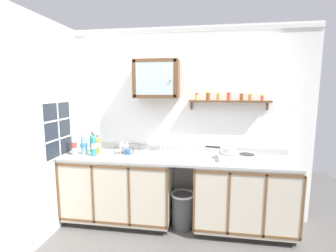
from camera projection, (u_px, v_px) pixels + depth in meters
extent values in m
plane|color=#565451|center=(170.00, 243.00, 2.84)|extent=(5.90, 5.90, 0.00)
cube|color=white|center=(178.00, 124.00, 3.38)|extent=(3.50, 0.05, 2.57)
cube|color=white|center=(178.00, 30.00, 3.17)|extent=(3.50, 0.02, 0.05)
cube|color=white|center=(32.00, 134.00, 2.64)|extent=(0.05, 3.52, 2.57)
cube|color=black|center=(122.00, 216.00, 3.37)|extent=(1.35, 0.57, 0.08)
cube|color=beige|center=(120.00, 186.00, 3.28)|extent=(1.38, 0.63, 0.80)
cube|color=brown|center=(110.00, 167.00, 2.92)|extent=(1.38, 0.01, 0.03)
cube|color=brown|center=(112.00, 223.00, 3.02)|extent=(1.38, 0.01, 0.03)
cube|color=brown|center=(58.00, 192.00, 3.07)|extent=(0.02, 0.01, 0.74)
cube|color=brown|center=(93.00, 195.00, 3.00)|extent=(0.02, 0.01, 0.74)
cube|color=brown|center=(129.00, 197.00, 2.93)|extent=(0.02, 0.01, 0.74)
cube|color=brown|center=(167.00, 200.00, 2.86)|extent=(0.02, 0.01, 0.74)
cube|color=black|center=(241.00, 225.00, 3.13)|extent=(1.14, 0.57, 0.08)
cube|color=beige|center=(243.00, 194.00, 3.04)|extent=(1.17, 0.63, 0.80)
cube|color=brown|center=(248.00, 174.00, 2.67)|extent=(1.17, 0.01, 0.03)
cube|color=brown|center=(245.00, 235.00, 2.78)|extent=(1.17, 0.01, 0.03)
cube|color=brown|center=(194.00, 202.00, 2.82)|extent=(0.02, 0.01, 0.74)
cube|color=brown|center=(229.00, 204.00, 2.76)|extent=(0.02, 0.01, 0.74)
cube|color=brown|center=(265.00, 207.00, 2.70)|extent=(0.02, 0.01, 0.74)
cube|color=brown|center=(303.00, 209.00, 2.64)|extent=(0.02, 0.01, 0.74)
cube|color=#B2B2AD|center=(175.00, 158.00, 3.11)|extent=(2.86, 0.66, 0.03)
cube|color=#B2B2AD|center=(178.00, 148.00, 3.40)|extent=(2.86, 0.02, 0.08)
cube|color=silver|center=(157.00, 155.00, 3.16)|extent=(0.49, 0.38, 0.01)
cube|color=slate|center=(157.00, 164.00, 3.18)|extent=(0.41, 0.31, 0.01)
cube|color=slate|center=(160.00, 157.00, 3.32)|extent=(0.41, 0.01, 0.12)
cube|color=slate|center=(155.00, 164.00, 3.01)|extent=(0.41, 0.01, 0.12)
cylinder|color=#4C4C51|center=(157.00, 165.00, 3.18)|extent=(0.04, 0.04, 0.01)
cylinder|color=silver|center=(161.00, 151.00, 3.36)|extent=(0.05, 0.05, 0.02)
cylinder|color=silver|center=(161.00, 143.00, 3.35)|extent=(0.02, 0.02, 0.20)
torus|color=silver|center=(160.00, 137.00, 3.27)|extent=(0.16, 0.02, 0.16)
cylinder|color=silver|center=(165.00, 149.00, 3.35)|extent=(0.02, 0.02, 0.05)
cube|color=silver|center=(238.00, 157.00, 2.97)|extent=(0.46, 0.31, 0.07)
cylinder|color=#2D2D2D|center=(228.00, 154.00, 3.00)|extent=(0.18, 0.18, 0.01)
cylinder|color=#2D2D2D|center=(247.00, 154.00, 2.97)|extent=(0.18, 0.18, 0.01)
cylinder|color=black|center=(229.00, 160.00, 2.85)|extent=(0.03, 0.02, 0.03)
cylinder|color=black|center=(249.00, 161.00, 2.81)|extent=(0.03, 0.02, 0.03)
cylinder|color=silver|center=(228.00, 150.00, 3.00)|extent=(0.20, 0.20, 0.08)
torus|color=silver|center=(228.00, 147.00, 2.99)|extent=(0.20, 0.20, 0.01)
cylinder|color=black|center=(213.00, 147.00, 3.05)|extent=(0.18, 0.05, 0.02)
cylinder|color=#4CB266|center=(93.00, 144.00, 3.36)|extent=(0.07, 0.07, 0.22)
cone|color=#4CB266|center=(92.00, 135.00, 3.34)|extent=(0.07, 0.07, 0.03)
cylinder|color=red|center=(92.00, 133.00, 3.34)|extent=(0.03, 0.03, 0.02)
cylinder|color=#3F8CCC|center=(93.00, 145.00, 3.36)|extent=(0.07, 0.07, 0.06)
cylinder|color=gold|center=(98.00, 146.00, 3.27)|extent=(0.07, 0.07, 0.20)
cone|color=gold|center=(98.00, 138.00, 3.26)|extent=(0.06, 0.06, 0.03)
cylinder|color=#2D59B2|center=(97.00, 136.00, 3.25)|extent=(0.03, 0.03, 0.02)
cylinder|color=white|center=(98.00, 145.00, 3.27)|extent=(0.07, 0.07, 0.06)
cylinder|color=teal|center=(94.00, 147.00, 3.14)|extent=(0.07, 0.07, 0.24)
cone|color=teal|center=(93.00, 136.00, 3.12)|extent=(0.07, 0.07, 0.03)
cylinder|color=#2D59B2|center=(93.00, 135.00, 3.12)|extent=(0.03, 0.03, 0.02)
cylinder|color=white|center=(94.00, 146.00, 3.14)|extent=(0.07, 0.07, 0.07)
cylinder|color=#8CB7E0|center=(84.00, 145.00, 3.22)|extent=(0.08, 0.08, 0.24)
cone|color=#8CB7E0|center=(84.00, 135.00, 3.20)|extent=(0.07, 0.07, 0.03)
cylinder|color=white|center=(84.00, 133.00, 3.19)|extent=(0.03, 0.03, 0.02)
cylinder|color=#3F8CCC|center=(84.00, 145.00, 3.22)|extent=(0.08, 0.08, 0.07)
cylinder|color=silver|center=(74.00, 145.00, 3.19)|extent=(0.08, 0.08, 0.26)
cone|color=silver|center=(74.00, 134.00, 3.17)|extent=(0.07, 0.07, 0.03)
cylinder|color=white|center=(74.00, 132.00, 3.17)|extent=(0.03, 0.03, 0.02)
cylinder|color=#D84C3F|center=(74.00, 145.00, 3.19)|extent=(0.08, 0.08, 0.07)
cylinder|color=white|center=(83.00, 143.00, 3.38)|extent=(0.06, 0.06, 0.23)
cone|color=white|center=(83.00, 134.00, 3.36)|extent=(0.06, 0.06, 0.03)
cylinder|color=red|center=(83.00, 132.00, 3.36)|extent=(0.03, 0.03, 0.02)
cylinder|color=white|center=(83.00, 143.00, 3.38)|extent=(0.07, 0.07, 0.06)
cube|color=#B2B2B7|center=(127.00, 154.00, 3.24)|extent=(0.28, 0.26, 0.01)
cylinder|color=#4C4F54|center=(114.00, 151.00, 3.13)|extent=(0.01, 0.01, 0.11)
cylinder|color=#4C4F54|center=(134.00, 152.00, 3.09)|extent=(0.01, 0.01, 0.11)
cylinder|color=#4C4F54|center=(121.00, 147.00, 3.37)|extent=(0.01, 0.01, 0.11)
cylinder|color=#4C4F54|center=(139.00, 147.00, 3.33)|extent=(0.01, 0.01, 0.11)
cylinder|color=#4C4F54|center=(124.00, 147.00, 3.10)|extent=(0.26, 0.01, 0.01)
cylinder|color=#4C4F54|center=(130.00, 143.00, 3.34)|extent=(0.26, 0.01, 0.01)
cylinder|color=white|center=(122.00, 147.00, 3.24)|extent=(0.01, 0.17, 0.17)
cylinder|color=white|center=(127.00, 148.00, 3.23)|extent=(0.01, 0.15, 0.15)
cylinder|color=#3F6699|center=(127.00, 152.00, 3.17)|extent=(0.08, 0.08, 0.09)
torus|color=#3F6699|center=(131.00, 151.00, 3.18)|extent=(0.06, 0.03, 0.06)
cube|color=brown|center=(157.00, 79.00, 3.18)|extent=(0.58, 0.26, 0.49)
cube|color=silver|center=(154.00, 78.00, 3.05)|extent=(0.48, 0.01, 0.40)
cube|color=brown|center=(134.00, 79.00, 3.09)|extent=(0.05, 0.01, 0.46)
cube|color=brown|center=(175.00, 78.00, 3.01)|extent=(0.05, 0.01, 0.46)
cube|color=brown|center=(154.00, 60.00, 3.02)|extent=(0.55, 0.01, 0.04)
cube|color=brown|center=(155.00, 96.00, 3.09)|extent=(0.55, 0.01, 0.04)
sphere|color=olive|center=(170.00, 80.00, 3.01)|extent=(0.02, 0.02, 0.02)
cube|color=brown|center=(229.00, 101.00, 3.14)|extent=(1.03, 0.14, 0.02)
cube|color=brown|center=(192.00, 106.00, 3.28)|extent=(0.02, 0.03, 0.10)
cube|color=brown|center=(267.00, 106.00, 3.13)|extent=(0.02, 0.03, 0.10)
cylinder|color=#E0C659|center=(197.00, 97.00, 3.20)|extent=(0.04, 0.04, 0.07)
cylinder|color=red|center=(197.00, 94.00, 3.20)|extent=(0.04, 0.04, 0.02)
cylinder|color=brown|center=(208.00, 97.00, 3.16)|extent=(0.05, 0.05, 0.09)
cylinder|color=yellow|center=(208.00, 92.00, 3.16)|extent=(0.05, 0.05, 0.02)
cylinder|color=tan|center=(218.00, 97.00, 3.16)|extent=(0.04, 0.04, 0.08)
cylinder|color=yellow|center=(218.00, 94.00, 3.15)|extent=(0.04, 0.04, 0.02)
cylinder|color=#CC4C33|center=(229.00, 97.00, 3.13)|extent=(0.05, 0.05, 0.08)
cylinder|color=red|center=(229.00, 93.00, 3.12)|extent=(0.05, 0.05, 0.02)
cylinder|color=brown|center=(242.00, 97.00, 3.11)|extent=(0.05, 0.05, 0.09)
cylinder|color=white|center=(242.00, 93.00, 3.10)|extent=(0.05, 0.05, 0.02)
cylinder|color=tan|center=(250.00, 98.00, 3.10)|extent=(0.04, 0.04, 0.07)
cylinder|color=yellow|center=(250.00, 94.00, 3.09)|extent=(0.05, 0.05, 0.02)
cylinder|color=#CC4C33|center=(262.00, 98.00, 3.07)|extent=(0.04, 0.04, 0.06)
cylinder|color=yellow|center=(262.00, 95.00, 3.06)|extent=(0.04, 0.04, 0.02)
cube|color=#262D38|center=(58.00, 130.00, 3.06)|extent=(0.01, 0.53, 0.67)
cube|color=white|center=(57.00, 130.00, 3.06)|extent=(0.02, 0.58, 0.71)
cube|color=white|center=(59.00, 130.00, 3.05)|extent=(0.01, 0.02, 0.67)
cube|color=white|center=(59.00, 139.00, 3.07)|extent=(0.01, 0.53, 0.02)
cube|color=white|center=(58.00, 120.00, 3.04)|extent=(0.01, 0.53, 0.02)
cylinder|color=#4C4C51|center=(183.00, 211.00, 3.15)|extent=(0.27, 0.27, 0.44)
torus|color=white|center=(183.00, 194.00, 3.11)|extent=(0.31, 0.31, 0.03)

